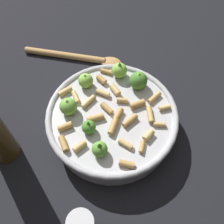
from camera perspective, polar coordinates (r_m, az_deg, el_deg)
ground_plane at (r=0.56m, az=-0.00°, el=-3.50°), size 2.40×2.40×0.00m
cooking_pan at (r=0.53m, az=-0.07°, el=-1.53°), size 0.26×0.26×0.10m
wooden_spoon at (r=0.68m, az=-7.42°, el=11.83°), size 0.05×0.25×0.02m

